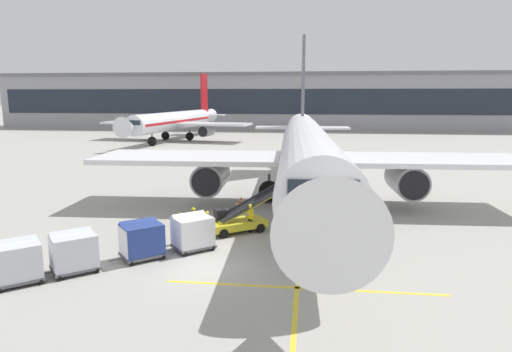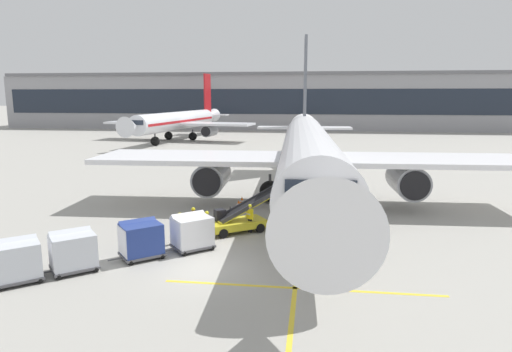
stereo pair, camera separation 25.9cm
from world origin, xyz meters
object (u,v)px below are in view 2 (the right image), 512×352
Objects in this scene: baggage_cart_third at (73,250)px; ground_crew_by_carts at (207,224)px; parked_airplane at (308,153)px; baggage_cart_lead at (192,231)px; safety_cone_engine_keepout at (242,202)px; safety_cone_wingtip at (239,205)px; distant_airplane at (178,121)px; ground_crew_by_loader at (194,220)px; belt_loader at (241,218)px; baggage_cart_fourth at (16,260)px; ground_crew_wingwalker at (250,216)px; baggage_cart_second at (141,239)px; ground_crew_marshaller at (180,226)px.

ground_crew_by_carts is at bearing 44.23° from baggage_cart_third.
baggage_cart_lead is at bearing -119.38° from parked_airplane.
safety_cone_wingtip is (-0.10, -0.86, -0.03)m from safety_cone_engine_keepout.
safety_cone_engine_keepout is 0.02× the size of distant_airplane.
baggage_cart_third reaches higher than ground_crew_by_loader.
belt_loader is at bearing 59.37° from baggage_cart_lead.
baggage_cart_fourth is at bearing -118.80° from safety_cone_wingtip.
ground_crew_wingwalker is 56.67m from distant_airplane.
safety_cone_engine_keepout is 0.86m from safety_cone_wingtip.
baggage_cart_second is at bearing -106.88° from safety_cone_engine_keepout.
safety_cone_wingtip is at bearing 61.20° from baggage_cart_fourth.
distant_airplane is (-17.97, 56.05, 2.48)m from baggage_cart_lead.
baggage_cart_third is (-10.62, -14.14, -2.93)m from parked_airplane.
ground_crew_wingwalker is at bearing 41.33° from ground_crew_by_carts.
ground_crew_marshaller is (-2.96, -2.56, 0.15)m from belt_loader.
ground_crew_by_loader is (4.20, 5.75, -0.00)m from baggage_cart_third.
safety_cone_engine_keepout is (1.64, 7.36, -0.63)m from ground_crew_by_loader.
baggage_cart_lead reaches higher than ground_crew_marshaller.
baggage_cart_fourth is at bearing -134.95° from belt_loader.
baggage_cart_second is (-4.26, -5.04, 0.15)m from belt_loader.
baggage_cart_second is 10.73m from safety_cone_wingtip.
ground_crew_wingwalker is (2.16, 1.90, 0.00)m from ground_crew_by_carts.
baggage_cart_lead reaches higher than ground_crew_wingwalker.
parked_airplane is 6.35m from safety_cone_wingtip.
belt_loader is 0.62m from ground_crew_wingwalker.
ground_crew_wingwalker is (4.84, 4.89, -0.00)m from baggage_cart_second.
baggage_cart_lead reaches higher than safety_cone_engine_keepout.
baggage_cart_third is 3.77× the size of safety_cone_wingtip.
baggage_cart_second is at bearing -107.68° from safety_cone_wingtip.
ground_crew_marshaller is (-0.42, -1.23, 0.00)m from ground_crew_by_loader.
baggage_cart_second is (-8.13, -12.10, -2.93)m from parked_airplane.
safety_cone_wingtip is at bearing 64.90° from baggage_cart_third.
ground_crew_by_loader is (6.01, 7.24, -0.00)m from baggage_cart_fourth.
safety_cone_wingtip is (5.74, 12.25, -0.66)m from baggage_cart_third.
parked_airplane is at bearing 51.51° from baggage_cart_fourth.
parked_airplane reaches higher than safety_cone_wingtip.
safety_cone_engine_keepout is (7.66, 14.60, -0.63)m from baggage_cart_fourth.
baggage_cart_fourth reaches higher than ground_crew_by_loader.
ground_crew_by_carts is 0.05× the size of distant_airplane.
baggage_cart_fourth is 1.49× the size of ground_crew_by_carts.
distant_airplane is (-11.46, 61.16, 2.48)m from baggage_cart_fourth.
safety_cone_wingtip is at bearing -158.80° from parked_airplane.
baggage_cart_fourth is 9.42m from ground_crew_by_loader.
baggage_cart_fourth reaches higher than safety_cone_engine_keepout.
baggage_cart_fourth is at bearing -140.58° from baggage_cart_second.
safety_cone_engine_keepout is at bearing 65.97° from baggage_cart_third.
ground_crew_by_carts is at bearing -127.51° from belt_loader.
baggage_cart_third is 7.12m from ground_crew_by_loader.
baggage_cart_lead is 1.49× the size of ground_crew_by_carts.
baggage_cart_second is at bearing -134.74° from ground_crew_wingwalker.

